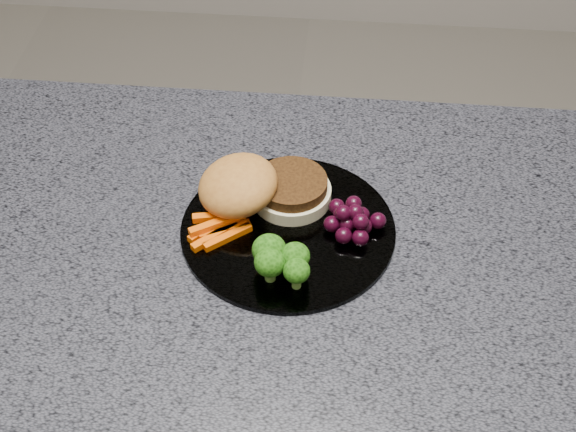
% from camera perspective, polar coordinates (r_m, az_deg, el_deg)
% --- Properties ---
extents(countertop, '(1.20, 0.60, 0.04)m').
position_cam_1_polar(countertop, '(0.98, -6.01, -2.46)').
color(countertop, '#464650').
rests_on(countertop, island_cabinet).
extents(plate, '(0.26, 0.26, 0.01)m').
position_cam_1_polar(plate, '(0.97, 0.00, -0.96)').
color(plate, white).
rests_on(plate, countertop).
extents(burger, '(0.19, 0.15, 0.05)m').
position_cam_1_polar(burger, '(0.98, -2.21, 1.87)').
color(burger, beige).
rests_on(burger, plate).
extents(carrot_sticks, '(0.08, 0.07, 0.02)m').
position_cam_1_polar(carrot_sticks, '(0.96, -4.99, -0.84)').
color(carrot_sticks, '#EB5603').
rests_on(carrot_sticks, plate).
extents(broccoli, '(0.07, 0.06, 0.05)m').
position_cam_1_polar(broccoli, '(0.90, -0.60, -3.05)').
color(broccoli, '#669737').
rests_on(broccoli, plate).
extents(grape_bunch, '(0.08, 0.07, 0.04)m').
position_cam_1_polar(grape_bunch, '(0.96, 4.58, -0.26)').
color(grape_bunch, black).
rests_on(grape_bunch, plate).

